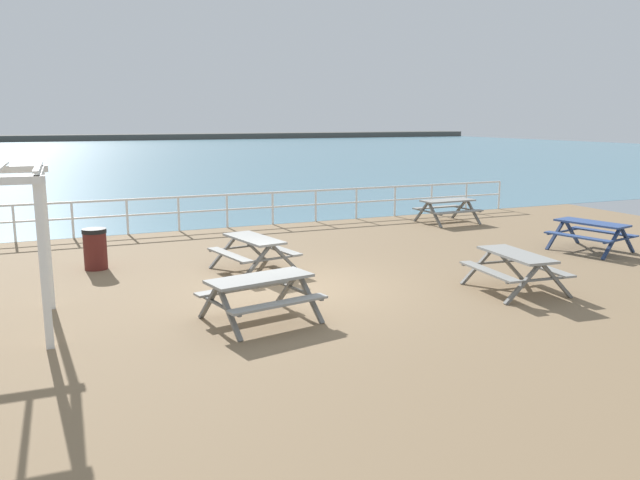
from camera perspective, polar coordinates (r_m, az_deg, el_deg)
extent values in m
cube|color=#846B4C|center=(13.13, -2.52, -4.78)|extent=(30.00, 24.00, 0.20)
cube|color=teal|center=(64.82, -19.62, 7.19)|extent=(142.00, 90.00, 0.01)
cube|color=#4C4C47|center=(107.72, -21.30, 8.29)|extent=(142.00, 6.00, 1.80)
cube|color=white|center=(20.22, -10.46, 3.89)|extent=(23.00, 0.06, 0.06)
cube|color=white|center=(20.28, -10.41, 2.57)|extent=(23.00, 0.05, 0.05)
cylinder|color=white|center=(19.80, -25.70, 1.32)|extent=(0.07, 0.07, 1.05)
cylinder|color=white|center=(19.80, -21.27, 1.65)|extent=(0.07, 0.07, 1.05)
cylinder|color=white|center=(19.91, -16.87, 1.97)|extent=(0.07, 0.07, 1.05)
cylinder|color=white|center=(20.13, -12.53, 2.28)|extent=(0.07, 0.07, 1.05)
cylinder|color=white|center=(20.47, -8.32, 2.56)|extent=(0.07, 0.07, 1.05)
cylinder|color=white|center=(20.92, -4.26, 2.82)|extent=(0.07, 0.07, 1.05)
cylinder|color=white|center=(21.47, -0.39, 3.05)|extent=(0.07, 0.07, 1.05)
cylinder|color=white|center=(22.11, 3.27, 3.26)|extent=(0.07, 0.07, 1.05)
cylinder|color=white|center=(22.84, 6.72, 3.45)|extent=(0.07, 0.07, 1.05)
cylinder|color=white|center=(23.64, 9.94, 3.61)|extent=(0.07, 0.07, 1.05)
cylinder|color=white|center=(24.51, 12.94, 3.75)|extent=(0.07, 0.07, 1.05)
cylinder|color=white|center=(25.45, 15.73, 3.87)|extent=(0.07, 0.07, 1.05)
cube|color=gray|center=(10.91, -5.41, -3.45)|extent=(1.90, 1.04, 0.05)
cube|color=gray|center=(11.52, -6.90, -4.26)|extent=(1.82, 0.61, 0.04)
cube|color=gray|center=(10.48, -3.70, -5.73)|extent=(1.82, 0.61, 0.04)
cube|color=slate|center=(11.71, -2.95, -4.32)|extent=(0.23, 0.79, 0.79)
cube|color=slate|center=(11.10, -0.89, -5.16)|extent=(0.23, 0.79, 0.79)
cube|color=slate|center=(11.39, -1.95, -4.51)|extent=(0.35, 1.48, 0.04)
cube|color=slate|center=(10.99, -9.90, -5.48)|extent=(0.23, 0.79, 0.79)
cube|color=slate|center=(10.35, -8.12, -6.47)|extent=(0.23, 0.79, 0.79)
cube|color=slate|center=(10.66, -9.04, -5.73)|extent=(0.35, 1.48, 0.04)
cube|color=#334C84|center=(18.06, 23.14, 1.42)|extent=(1.10, 1.91, 0.05)
cube|color=#334C84|center=(17.58, 22.06, 0.27)|extent=(0.68, 1.81, 0.04)
cube|color=#334C84|center=(18.65, 24.03, 0.68)|extent=(0.68, 1.81, 0.04)
cube|color=navy|center=(18.20, 20.35, 0.48)|extent=(0.79, 0.26, 0.79)
cube|color=navy|center=(18.83, 21.58, 0.73)|extent=(0.79, 0.26, 0.79)
cube|color=navy|center=(18.51, 20.99, 0.74)|extent=(1.47, 0.41, 0.04)
cube|color=navy|center=(17.43, 24.65, -0.27)|extent=(0.79, 0.26, 0.79)
cube|color=navy|center=(18.09, 25.78, 0.01)|extent=(0.79, 0.26, 0.79)
cube|color=navy|center=(17.75, 25.24, 0.02)|extent=(1.47, 0.41, 0.04)
cube|color=gray|center=(14.51, -5.94, 0.12)|extent=(1.02, 1.90, 0.05)
cube|color=gray|center=(14.29, -8.11, -1.32)|extent=(0.59, 1.82, 0.04)
cube|color=gray|center=(14.86, -3.82, -0.77)|extent=(0.59, 1.82, 0.04)
cube|color=slate|center=(15.10, -8.57, -0.97)|extent=(0.79, 0.23, 0.79)
cube|color=slate|center=(15.43, -6.06, -0.66)|extent=(0.79, 0.23, 0.79)
cube|color=slate|center=(15.25, -7.31, -0.65)|extent=(1.49, 0.34, 0.04)
cube|color=slate|center=(13.74, -5.75, -2.08)|extent=(0.79, 0.23, 0.79)
cube|color=slate|center=(14.10, -3.07, -1.71)|extent=(0.79, 0.23, 0.79)
cube|color=slate|center=(13.90, -4.39, -1.71)|extent=(1.49, 0.34, 0.04)
cube|color=gray|center=(21.59, 11.37, 3.49)|extent=(1.83, 0.77, 0.05)
cube|color=gray|center=(22.12, 10.38, 2.91)|extent=(1.81, 0.33, 0.04)
cube|color=gray|center=(21.14, 12.35, 2.48)|extent=(1.81, 0.33, 0.04)
cube|color=slate|center=(22.40, 12.35, 2.74)|extent=(0.11, 0.79, 0.79)
cube|color=slate|center=(21.82, 13.56, 2.48)|extent=(0.11, 0.79, 0.79)
cube|color=slate|center=(22.10, 12.96, 2.73)|extent=(0.12, 1.50, 0.04)
cube|color=slate|center=(21.48, 9.07, 2.52)|extent=(0.11, 0.79, 0.79)
cube|color=slate|center=(20.88, 10.24, 2.24)|extent=(0.11, 0.79, 0.79)
cube|color=slate|center=(21.17, 9.65, 2.50)|extent=(0.12, 1.50, 0.04)
cube|color=gray|center=(13.35, 17.16, -1.25)|extent=(0.85, 1.85, 0.05)
cube|color=gray|center=(13.07, 14.87, -2.73)|extent=(0.41, 1.82, 0.04)
cube|color=gray|center=(13.78, 19.19, -2.28)|extent=(0.41, 1.82, 0.04)
cube|color=slate|center=(13.85, 13.94, -2.24)|extent=(0.80, 0.15, 0.79)
cube|color=slate|center=(14.26, 16.49, -2.00)|extent=(0.80, 0.15, 0.79)
cube|color=slate|center=(14.04, 15.24, -1.94)|extent=(1.50, 0.19, 0.04)
cube|color=slate|center=(12.60, 17.73, -3.73)|extent=(0.80, 0.15, 0.79)
cube|color=slate|center=(13.05, 20.40, -3.41)|extent=(0.80, 0.15, 0.79)
cube|color=slate|center=(12.82, 19.10, -3.37)|extent=(1.50, 0.19, 0.04)
cube|color=white|center=(12.47, -23.26, -0.14)|extent=(0.12, 0.12, 2.50)
cube|color=white|center=(10.31, -23.49, -2.31)|extent=(0.12, 0.12, 2.50)
cube|color=white|center=(11.21, -23.87, 5.45)|extent=(0.19, 2.44, 0.12)
cube|color=white|center=(11.23, -26.72, 5.84)|extent=(0.15, 2.56, 0.04)
cube|color=white|center=(11.20, -23.91, 6.06)|extent=(0.15, 2.56, 0.04)
cylinder|color=#591E19|center=(15.55, -19.46, -0.94)|extent=(0.52, 0.52, 0.85)
cylinder|color=black|center=(15.47, -19.57, 0.78)|extent=(0.55, 0.55, 0.10)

